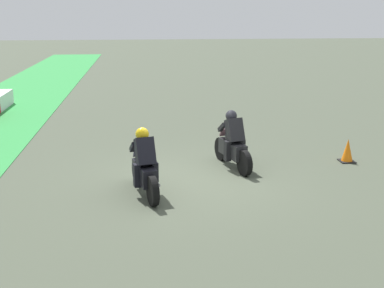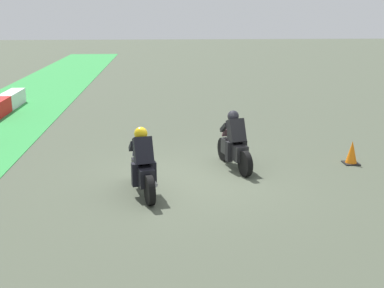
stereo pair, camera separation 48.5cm
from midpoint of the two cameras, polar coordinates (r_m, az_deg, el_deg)
The scene contains 4 objects.
ground_plane at distance 12.03m, azimuth -1.17°, elevation -4.14°, with size 120.00×120.00×0.00m, color #474E3E.
rider_lane_a at distance 12.79m, azimuth 3.67°, elevation -0.06°, with size 2.01×0.69×1.51m.
rider_lane_b at distance 10.97m, azimuth -6.80°, elevation -2.74°, with size 2.02×0.66×1.51m.
traffic_cone at distance 13.92m, azimuth 16.65°, elevation -0.82°, with size 0.40×0.40×0.63m.
Camera 1 is at (-11.29, 1.20, 3.99)m, focal length 45.96 mm.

